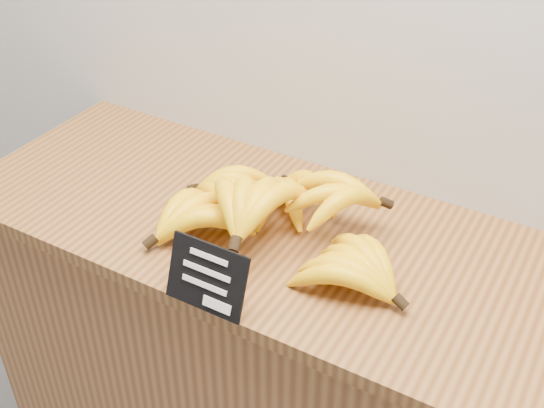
# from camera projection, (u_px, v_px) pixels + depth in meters

# --- Properties ---
(counter) EXTENTS (1.39, 0.50, 0.90)m
(counter) POSITION_uv_depth(u_px,v_px,m) (282.00, 388.00, 1.63)
(counter) COLOR #925C2F
(counter) RESTS_ON ground
(counter_top) EXTENTS (1.40, 0.54, 0.03)m
(counter_top) POSITION_uv_depth(u_px,v_px,m) (284.00, 234.00, 1.37)
(counter_top) COLOR brown
(counter_top) RESTS_ON counter
(chalkboard_sign) EXTENTS (0.15, 0.05, 0.11)m
(chalkboard_sign) POSITION_uv_depth(u_px,v_px,m) (207.00, 277.00, 1.15)
(chalkboard_sign) COLOR black
(chalkboard_sign) RESTS_ON counter_top
(banana_pile) EXTENTS (0.57, 0.39, 0.13)m
(banana_pile) POSITION_uv_depth(u_px,v_px,m) (271.00, 211.00, 1.31)
(banana_pile) COLOR yellow
(banana_pile) RESTS_ON counter_top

